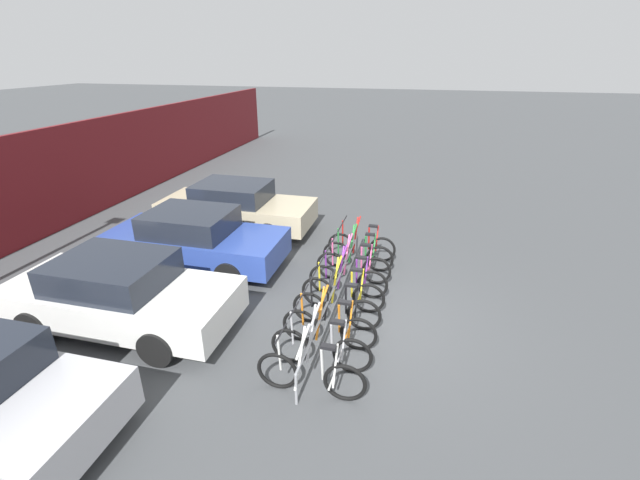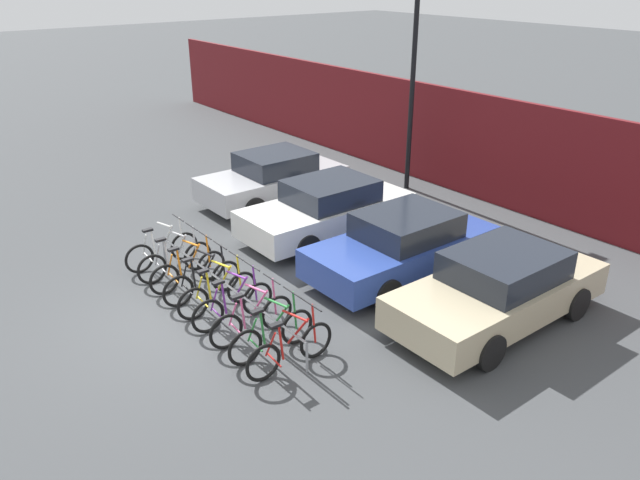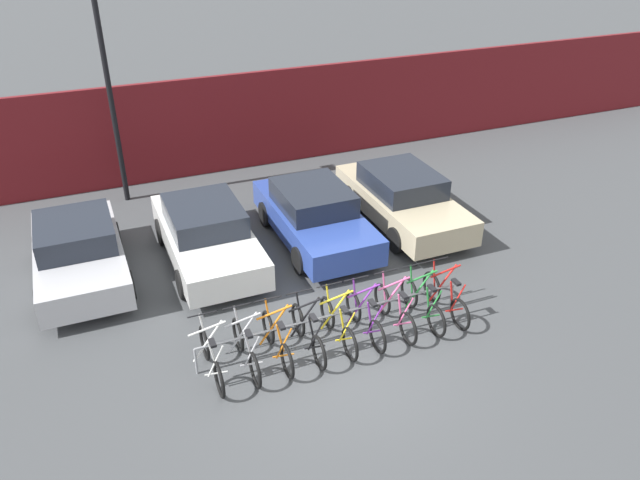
% 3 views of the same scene
% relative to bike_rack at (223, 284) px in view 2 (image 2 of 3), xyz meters
% --- Properties ---
extents(ground_plane, '(120.00, 120.00, 0.00)m').
position_rel_bike_rack_xyz_m(ground_plane, '(-0.17, -0.68, -0.50)').
color(ground_plane, '#424447').
extents(hoarding_wall, '(36.00, 0.16, 2.90)m').
position_rel_bike_rack_xyz_m(hoarding_wall, '(-0.17, 8.82, 0.95)').
color(hoarding_wall, maroon).
rests_on(hoarding_wall, ground).
extents(bike_rack, '(5.36, 0.04, 0.57)m').
position_rel_bike_rack_xyz_m(bike_rack, '(0.00, 0.00, 0.00)').
color(bike_rack, gray).
rests_on(bike_rack, ground).
extents(bicycle_white, '(0.68, 1.71, 1.05)m').
position_rel_bike_rack_xyz_m(bicycle_white, '(-2.41, -0.15, -0.13)').
color(bicycle_white, black).
rests_on(bicycle_white, ground).
extents(bicycle_silver, '(0.68, 1.71, 1.05)m').
position_rel_bike_rack_xyz_m(bicycle_silver, '(-1.77, -0.15, -0.13)').
color(bicycle_silver, black).
rests_on(bicycle_silver, ground).
extents(bicycle_orange, '(0.68, 1.71, 1.05)m').
position_rel_bike_rack_xyz_m(bicycle_orange, '(-1.18, -0.15, -0.13)').
color(bicycle_orange, black).
rests_on(bicycle_orange, ground).
extents(bicycle_black, '(0.68, 1.71, 1.05)m').
position_rel_bike_rack_xyz_m(bicycle_black, '(-0.57, -0.15, -0.13)').
color(bicycle_black, black).
rests_on(bicycle_black, ground).
extents(bicycle_yellow, '(0.68, 1.71, 1.05)m').
position_rel_bike_rack_xyz_m(bicycle_yellow, '(0.04, -0.15, -0.13)').
color(bicycle_yellow, black).
rests_on(bicycle_yellow, ground).
extents(bicycle_purple, '(0.68, 1.71, 1.05)m').
position_rel_bike_rack_xyz_m(bicycle_purple, '(0.60, -0.15, -0.13)').
color(bicycle_purple, black).
rests_on(bicycle_purple, ground).
extents(bicycle_pink, '(0.68, 1.71, 1.05)m').
position_rel_bike_rack_xyz_m(bicycle_pink, '(1.25, -0.15, -0.13)').
color(bicycle_pink, black).
rests_on(bicycle_pink, ground).
extents(bicycle_green, '(0.68, 1.71, 1.05)m').
position_rel_bike_rack_xyz_m(bicycle_green, '(1.87, -0.15, -0.13)').
color(bicycle_green, black).
rests_on(bicycle_green, ground).
extents(bicycle_red, '(0.68, 1.71, 1.05)m').
position_rel_bike_rack_xyz_m(bicycle_red, '(2.41, -0.15, -0.13)').
color(bicycle_red, black).
rests_on(bicycle_red, ground).
extents(car_silver, '(1.91, 4.02, 1.40)m').
position_rel_bike_rack_xyz_m(car_silver, '(-4.28, 4.05, 0.19)').
color(car_silver, '#B7B7BC').
rests_on(car_silver, ground).
extents(car_white, '(1.91, 4.28, 1.40)m').
position_rel_bike_rack_xyz_m(car_white, '(-1.52, 3.76, 0.19)').
color(car_white, silver).
rests_on(car_white, ground).
extents(car_blue, '(1.91, 4.22, 1.40)m').
position_rel_bike_rack_xyz_m(car_blue, '(1.11, 3.69, 0.19)').
color(car_blue, '#2D479E').
rests_on(car_blue, ground).
extents(car_beige, '(1.91, 4.39, 1.40)m').
position_rel_bike_rack_xyz_m(car_beige, '(3.55, 3.72, 0.19)').
color(car_beige, '#C1B28E').
rests_on(car_beige, ground).
extents(lamp_post, '(0.24, 0.44, 6.11)m').
position_rel_bike_rack_xyz_m(lamp_post, '(-2.84, 7.83, 2.91)').
color(lamp_post, black).
rests_on(lamp_post, ground).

